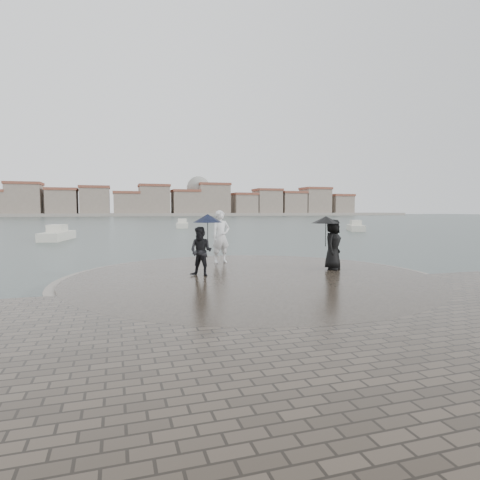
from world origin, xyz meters
name	(u,v)px	position (x,y,z in m)	size (l,w,h in m)	color
ground	(297,312)	(0.00, 0.00, 0.00)	(400.00, 400.00, 0.00)	#2B3835
kerb_ring	(252,281)	(0.00, 3.50, 0.16)	(12.50, 12.50, 0.32)	gray
quay_tip	(252,281)	(0.00, 3.50, 0.18)	(11.90, 11.90, 0.36)	#2D261E
statue	(221,237)	(-0.15, 6.97, 1.44)	(0.79, 0.52, 2.16)	white
visitor_left	(203,243)	(-1.55, 3.94, 1.45)	(1.24, 1.07, 2.04)	black
visitor_right	(331,239)	(3.19, 3.90, 1.49)	(1.31, 1.15, 1.95)	black
far_skyline	(110,202)	(-6.29, 160.71, 5.61)	(260.00, 20.00, 37.00)	gray
boats	(213,229)	(6.49, 36.44, 0.38)	(35.88, 25.89, 1.50)	beige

